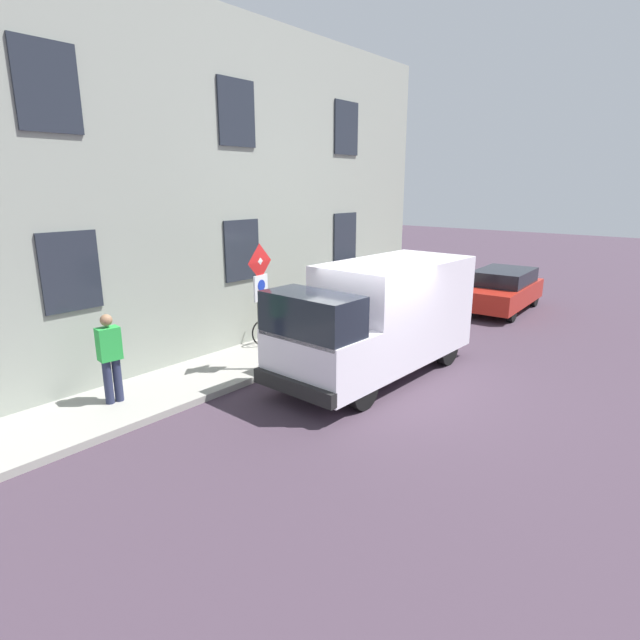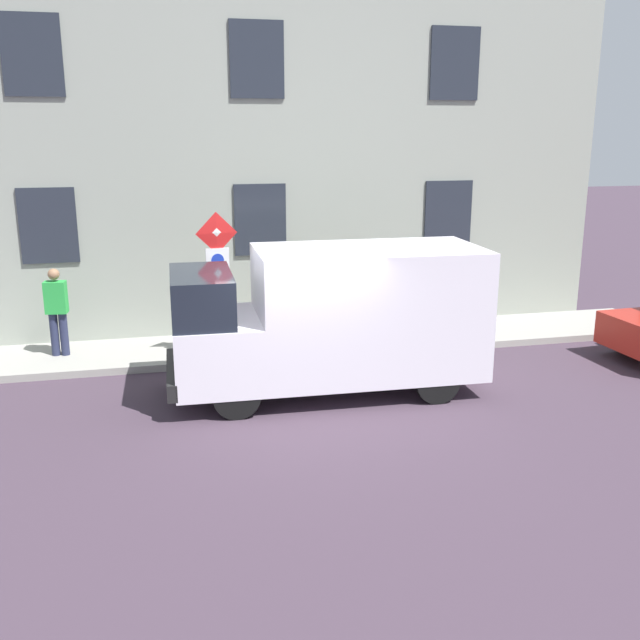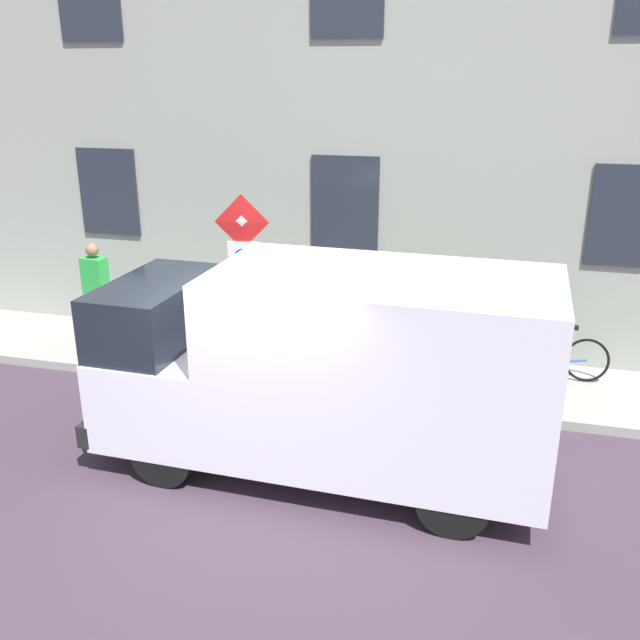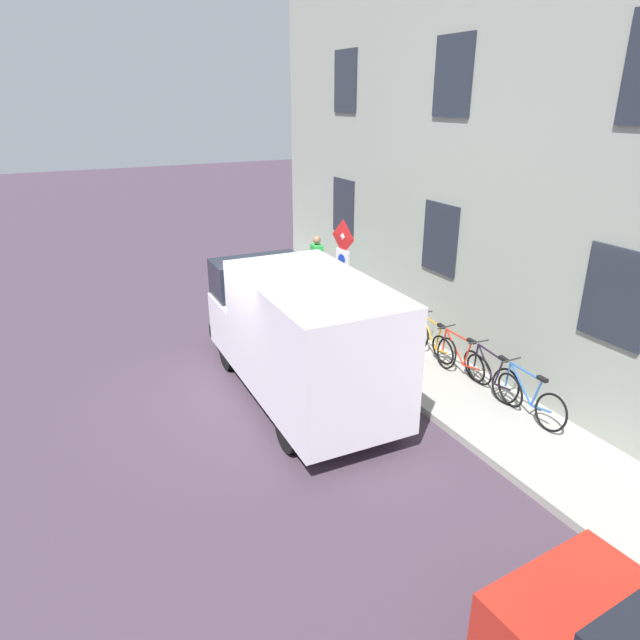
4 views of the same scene
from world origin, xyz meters
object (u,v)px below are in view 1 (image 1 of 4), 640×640
Objects in this scene: sign_post_stacked at (260,290)px; bicycle_blue at (340,309)px; bicycle_red at (300,321)px; bicycle_black at (321,315)px; pedestrian at (110,355)px; parked_hatchback at (502,289)px; bicycle_orange at (278,327)px; delivery_van at (379,316)px.

sign_post_stacked reaches higher than bicycle_blue.
bicycle_blue is 1.78m from bicycle_red.
bicycle_black is 0.89m from bicycle_red.
bicycle_red is 5.73m from pedestrian.
pedestrian is at bearing -15.21° from parked_hatchback.
sign_post_stacked reaches higher than bicycle_orange.
pedestrian is (-0.37, 4.80, 0.56)m from bicycle_orange.
bicycle_black is at bearing -174.29° from bicycle_orange.
sign_post_stacked reaches higher than pedestrian.
delivery_van is 7.80m from parked_hatchback.
bicycle_red is at bearing -64.93° from sign_post_stacked.
bicycle_orange is at bearing 4.43° from bicycle_black.
pedestrian is at bearing 0.97° from bicycle_red.
bicycle_blue is 0.89m from bicycle_black.
parked_hatchback is at bearing -177.38° from delivery_van.
bicycle_blue is 0.99× the size of pedestrian.
bicycle_orange is (3.16, 0.01, -0.82)m from delivery_van.
bicycle_orange is (1.24, -1.76, -1.44)m from sign_post_stacked.
bicycle_blue is at bearing -79.85° from pedestrian.
bicycle_orange is at bearing -2.81° from bicycle_red.
delivery_van is 1.31× the size of parked_hatchback.
bicycle_black is (3.00, 6.01, -0.22)m from parked_hatchback.
bicycle_black is (0.00, 0.89, 0.00)m from bicycle_blue.
bicycle_orange is (0.00, 2.67, 0.00)m from bicycle_blue.
delivery_van is at bearing 49.72° from bicycle_blue.
bicycle_black is at bearing -29.93° from parked_hatchback.
bicycle_blue is at bearing -175.60° from bicycle_black.
sign_post_stacked is at bearing 40.88° from bicycle_orange.
sign_post_stacked is 1.57× the size of bicycle_red.
sign_post_stacked reaches higher than bicycle_black.
parked_hatchback is 6.72m from bicycle_black.
bicycle_blue is 1.00× the size of bicycle_orange.
parked_hatchback reaches higher than bicycle_black.
bicycle_blue is (3.15, -2.66, -0.82)m from delivery_van.
bicycle_black is at bearing -117.80° from delivery_van.
bicycle_red is (3.00, 6.90, -0.22)m from parked_hatchback.
pedestrian reaches higher than bicycle_orange.
delivery_van reaches higher than bicycle_orange.
bicycle_red is at bearing -174.35° from bicycle_orange.
bicycle_black is at bearing 177.32° from bicycle_red.
delivery_van is 3.71m from bicycle_black.
bicycle_black and bicycle_orange have the same top height.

